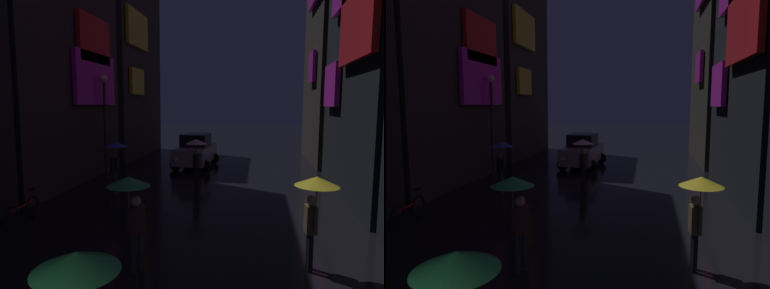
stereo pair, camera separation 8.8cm
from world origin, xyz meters
TOP-DOWN VIEW (x-y plane):
  - building_left_mid at (-7.48, 13.08)m, footprint 4.25×8.16m
  - building_left_far at (-7.49, 21.84)m, footprint 4.25×7.69m
  - pedestrian_foreground_left_yellow at (3.52, 6.21)m, footprint 0.90×0.90m
  - pedestrian_midstreet_centre_clear at (-0.27, 13.21)m, footprint 0.90×0.90m
  - pedestrian_foreground_right_blue at (-3.28, 11.60)m, footprint 0.90×0.90m
  - pedestrian_near_crossing_green at (-0.24, 5.45)m, footprint 0.90×0.90m
  - bicycle_parked_at_storefront at (-4.60, 7.73)m, footprint 0.27×1.82m
  - car_distant at (-1.19, 18.12)m, footprint 2.42×4.23m
  - streetlamp_left_far at (-5.00, 14.40)m, footprint 0.36×0.36m

SIDE VIEW (x-z plane):
  - bicycle_parked_at_storefront at x=-4.60m, z-range -0.09..0.87m
  - car_distant at x=-1.19m, z-range -0.03..1.89m
  - pedestrian_foreground_left_yellow at x=3.52m, z-range 0.61..2.73m
  - pedestrian_midstreet_centre_clear at x=-0.27m, z-range 0.61..2.73m
  - pedestrian_foreground_right_blue at x=-3.28m, z-range 0.61..2.73m
  - pedestrian_near_crossing_green at x=-0.24m, z-range 0.61..2.73m
  - streetlamp_left_far at x=-5.00m, z-range 0.67..5.67m
  - building_left_far at x=-7.49m, z-range 0.01..12.80m
  - building_left_mid at x=-7.48m, z-range 0.00..15.54m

